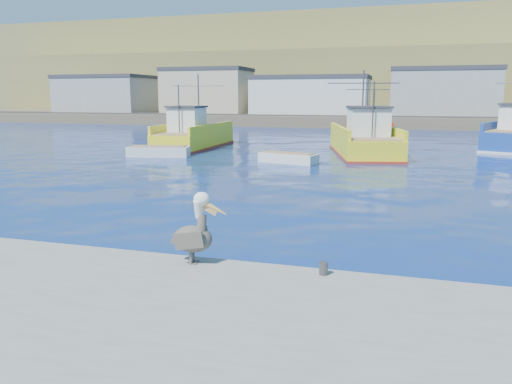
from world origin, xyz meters
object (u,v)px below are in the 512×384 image
Objects in this scene: trawler_yellow_a at (194,136)px; boat_orange at (368,128)px; skiff_left at (159,152)px; trawler_yellow_b at (364,141)px; skiff_mid at (288,159)px; pelican at (195,233)px.

trawler_yellow_a reaches higher than boat_orange.
boat_orange is 25.53m from skiff_left.
boat_orange is (14.18, 14.32, 0.04)m from trawler_yellow_a.
skiff_mid is at bearing -125.48° from trawler_yellow_b.
pelican is at bearing -93.62° from trawler_yellow_b.
skiff_mid is (10.21, -0.78, -0.04)m from skiff_left.
skiff_left is (0.15, -6.99, -0.71)m from trawler_yellow_a.
trawler_yellow_b is at bearing -5.12° from trawler_yellow_a.
trawler_yellow_b is 7.94m from skiff_mid.
boat_orange is 5.47× the size of pelican.
skiff_mid is at bearing -99.82° from boat_orange.
boat_orange is at bearing 56.64° from skiff_left.
trawler_yellow_b is 28.89m from pelican.
skiff_left is 10.24m from skiff_mid.
trawler_yellow_b reaches higher than pelican.
skiff_left is at bearing 119.22° from pelican.
trawler_yellow_b is 1.28× the size of boat_orange.
trawler_yellow_a is 1.15× the size of boat_orange.
boat_orange is at bearing 45.29° from trawler_yellow_a.
trawler_yellow_b is at bearing 86.38° from pelican.
skiff_left is at bearing -88.78° from trawler_yellow_a.
boat_orange reaches higher than skiff_mid.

